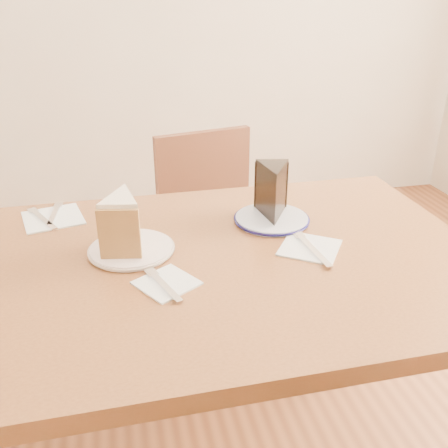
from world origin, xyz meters
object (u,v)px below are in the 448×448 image
Objects in this scene: chair_far at (219,243)px; carrot_cake at (124,222)px; plate_navy at (272,219)px; plate_cream at (132,249)px; chocolate_cake at (273,194)px; table at (220,293)px.

carrot_cake is (-0.33, -0.50, 0.35)m from chair_far.
plate_navy is 1.54× the size of carrot_cake.
carrot_cake is at bearing 44.65° from chair_far.
chair_far is 0.69m from carrot_cake.
chocolate_cake is at bearing 13.53° from plate_cream.
chocolate_cake is (0.17, 0.16, 0.17)m from table.
table is 0.28m from carrot_cake.
plate_cream is at bearing -45.93° from carrot_cake.
chair_far is at bearing 67.38° from carrot_cake.
carrot_cake is 0.38m from chocolate_cake.
carrot_cake is (-0.01, 0.02, 0.06)m from plate_cream.
plate_navy is at bearing 12.97° from plate_cream.
table is 9.82× the size of chocolate_cake.
chocolate_cake is at bearing 84.45° from chair_far.
table is at bearing -19.41° from plate_cream.
plate_cream is 0.37m from plate_navy.
plate_cream is (-0.32, -0.52, 0.29)m from chair_far.
carrot_cake is (-0.20, 0.09, 0.17)m from table.
plate_cream is (-0.19, 0.07, 0.10)m from table.
chocolate_cake reaches higher than plate_navy.
chocolate_cake is (0.05, -0.43, 0.35)m from chair_far.
plate_cream is at bearing -167.03° from plate_navy.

